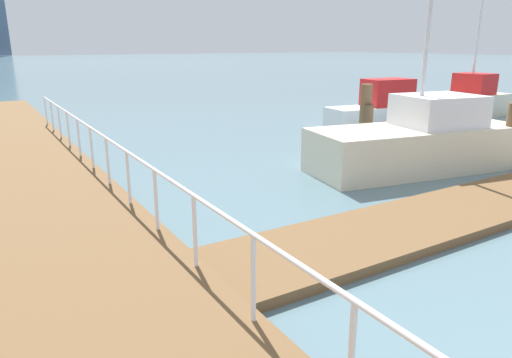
# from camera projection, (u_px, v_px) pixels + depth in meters

# --- Properties ---
(ground_plane) EXTENTS (300.00, 300.00, 0.00)m
(ground_plane) POSITION_uv_depth(u_px,v_px,m) (131.00, 129.00, 19.48)
(ground_plane) COLOR slate
(floating_dock) EXTENTS (11.70, 2.00, 0.18)m
(floating_dock) POSITION_uv_depth(u_px,v_px,m) (445.00, 215.00, 9.41)
(floating_dock) COLOR brown
(floating_dock) RESTS_ON ground_plane
(boardwalk_railing) EXTENTS (0.06, 25.31, 1.08)m
(boardwalk_railing) POSITION_uv_depth(u_px,v_px,m) (155.00, 182.00, 7.64)
(boardwalk_railing) COLOR white
(boardwalk_railing) RESTS_ON boardwalk
(dock_piling_0) EXTENTS (0.34, 0.34, 1.85)m
(dock_piling_0) POSITION_uv_depth(u_px,v_px,m) (510.00, 136.00, 13.05)
(dock_piling_0) COLOR brown
(dock_piling_0) RESTS_ON ground_plane
(dock_piling_1) EXTENTS (0.29, 0.29, 1.64)m
(dock_piling_1) POSITION_uv_depth(u_px,v_px,m) (367.00, 131.00, 14.41)
(dock_piling_1) COLOR brown
(dock_piling_1) RESTS_ON ground_plane
(dock_piling_2) EXTENTS (0.35, 0.35, 2.25)m
(dock_piling_2) POSITION_uv_depth(u_px,v_px,m) (365.00, 121.00, 14.51)
(dock_piling_2) COLOR brown
(dock_piling_2) RESTS_ON ground_plane
(moored_boat_0) EXTENTS (4.10, 2.19, 6.55)m
(moored_boat_0) POSITION_uv_depth(u_px,v_px,m) (470.00, 100.00, 22.85)
(moored_boat_0) COLOR beige
(moored_boat_0) RESTS_ON ground_plane
(moored_boat_3) EXTENTS (6.42, 3.19, 7.23)m
(moored_boat_3) POSITION_uv_depth(u_px,v_px,m) (420.00, 142.00, 13.01)
(moored_boat_3) COLOR beige
(moored_boat_3) RESTS_ON ground_plane
(moored_boat_4) EXTENTS (6.56, 2.26, 2.01)m
(moored_boat_4) POSITION_uv_depth(u_px,v_px,m) (393.00, 109.00, 20.24)
(moored_boat_4) COLOR white
(moored_boat_4) RESTS_ON ground_plane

